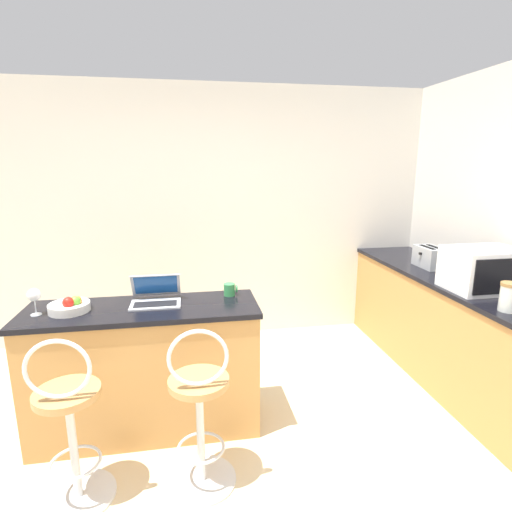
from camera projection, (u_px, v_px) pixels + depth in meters
ground_plane at (220, 510)px, 2.15m from camera, size 20.00×20.00×0.00m
wall_back at (198, 216)px, 4.11m from camera, size 12.00×0.06×2.60m
breakfast_bar at (147, 369)px, 2.73m from camera, size 1.52×0.52×0.90m
counter_right at (463, 336)px, 3.26m from camera, size 0.65×2.84×0.90m
bar_stool_near at (70, 426)px, 2.12m from camera, size 0.40×0.40×1.00m
bar_stool_far at (200, 413)px, 2.23m from camera, size 0.40×0.40×1.00m
laptop at (156, 295)px, 2.71m from camera, size 0.33×0.27×0.19m
microwave at (484, 269)px, 2.96m from camera, size 0.51×0.39×0.32m
toaster at (430, 257)px, 3.63m from camera, size 0.19×0.30×0.19m
mug_green at (230, 290)px, 2.86m from camera, size 0.10×0.08×0.09m
storage_jar at (509, 297)px, 2.54m from camera, size 0.11×0.11×0.19m
fruit_bowl at (70, 306)px, 2.54m from camera, size 0.25×0.25×0.11m
wine_glass_tall at (34, 296)px, 2.46m from camera, size 0.08×0.08×0.17m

